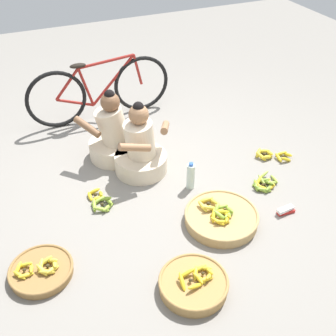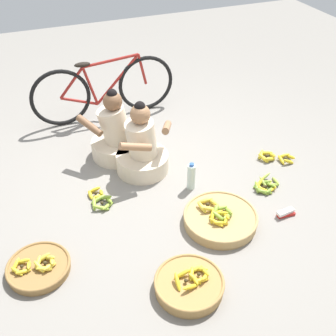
% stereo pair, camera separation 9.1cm
% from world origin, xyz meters
% --- Properties ---
extents(ground_plane, '(10.00, 10.00, 0.00)m').
position_xyz_m(ground_plane, '(0.00, 0.00, 0.00)').
color(ground_plane, gray).
extents(vendor_woman_front, '(0.64, 0.52, 0.77)m').
position_xyz_m(vendor_woman_front, '(-0.08, 0.30, 0.24)').
color(vendor_woman_front, beige).
rests_on(vendor_woman_front, ground).
extents(vendor_woman_behind, '(0.72, 0.54, 0.76)m').
position_xyz_m(vendor_woman_behind, '(-0.25, 0.64, 0.24)').
color(vendor_woman_behind, beige).
rests_on(vendor_woman_behind, ground).
extents(bicycle_leaning, '(1.70, 0.08, 0.73)m').
position_xyz_m(bicycle_leaning, '(-0.15, 1.47, 0.36)').
color(bicycle_leaning, black).
rests_on(bicycle_leaning, ground).
extents(banana_basket_front_left, '(0.49, 0.49, 0.13)m').
position_xyz_m(banana_basket_front_left, '(-1.22, -0.62, 0.04)').
color(banana_basket_front_left, olive).
rests_on(banana_basket_front_left, ground).
extents(banana_basket_back_center, '(0.51, 0.51, 0.16)m').
position_xyz_m(banana_basket_back_center, '(-0.22, -1.19, 0.06)').
color(banana_basket_back_center, '#A87F47').
rests_on(banana_basket_back_center, ground).
extents(banana_basket_near_bicycle, '(0.64, 0.64, 0.16)m').
position_xyz_m(banana_basket_near_bicycle, '(0.30, -0.66, 0.06)').
color(banana_basket_near_bicycle, tan).
rests_on(banana_basket_near_bicycle, ground).
extents(loose_bananas_front_right, '(0.35, 0.31, 0.09)m').
position_xyz_m(loose_bananas_front_right, '(1.25, -0.03, 0.03)').
color(loose_bananas_front_right, gold).
rests_on(loose_bananas_front_right, ground).
extents(loose_bananas_front_center, '(0.30, 0.26, 0.09)m').
position_xyz_m(loose_bananas_front_center, '(0.91, -0.40, 0.03)').
color(loose_bananas_front_center, olive).
rests_on(loose_bananas_front_center, ground).
extents(loose_bananas_near_vendor, '(0.22, 0.34, 0.10)m').
position_xyz_m(loose_bananas_near_vendor, '(-0.59, -0.02, 0.03)').
color(loose_bananas_near_vendor, '#8CAD38').
rests_on(loose_bananas_near_vendor, ground).
extents(water_bottle, '(0.08, 0.08, 0.29)m').
position_xyz_m(water_bottle, '(0.26, -0.14, 0.13)').
color(water_bottle, silver).
rests_on(water_bottle, ground).
extents(packet_carton_stack, '(0.17, 0.07, 0.06)m').
position_xyz_m(packet_carton_stack, '(0.88, -0.79, 0.03)').
color(packet_carton_stack, red).
rests_on(packet_carton_stack, ground).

